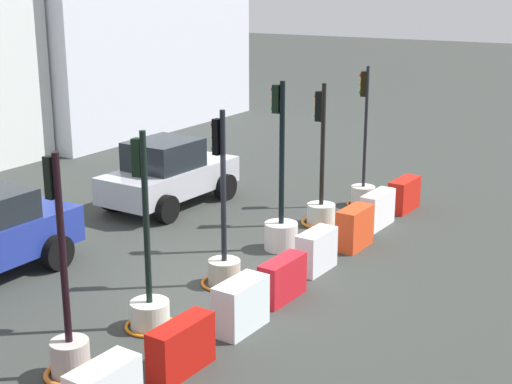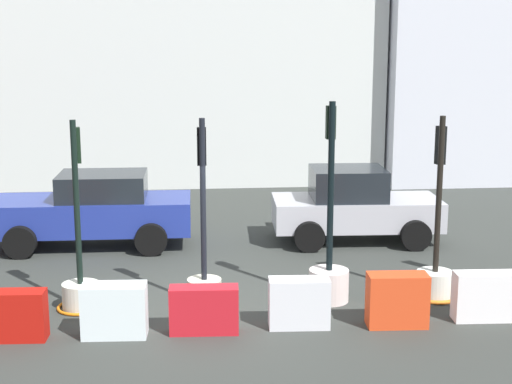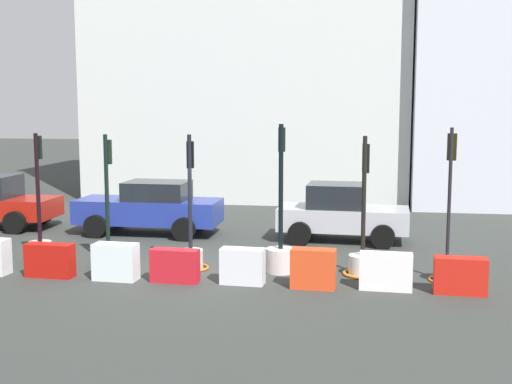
% 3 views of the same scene
% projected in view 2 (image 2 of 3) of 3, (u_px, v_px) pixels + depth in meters
% --- Properties ---
extents(ground_plane, '(120.00, 120.00, 0.00)m').
position_uv_depth(ground_plane, '(206.00, 308.00, 13.33)').
color(ground_plane, '#323532').
extents(traffic_light_2, '(0.85, 0.85, 3.31)m').
position_uv_depth(traffic_light_2, '(80.00, 278.00, 13.21)').
color(traffic_light_2, silver).
rests_on(traffic_light_2, ground_plane).
extents(traffic_light_3, '(0.89, 0.89, 3.32)m').
position_uv_depth(traffic_light_3, '(204.00, 276.00, 13.36)').
color(traffic_light_3, '#B8B8A3').
rests_on(traffic_light_3, ground_plane).
extents(traffic_light_4, '(0.71, 0.71, 3.58)m').
position_uv_depth(traffic_light_4, '(329.00, 267.00, 13.57)').
color(traffic_light_4, silver).
rests_on(traffic_light_4, ground_plane).
extents(traffic_light_5, '(0.93, 0.93, 3.31)m').
position_uv_depth(traffic_light_5, '(435.00, 271.00, 13.80)').
color(traffic_light_5, silver).
rests_on(traffic_light_5, ground_plane).
extents(construction_barrier_2, '(1.16, 0.44, 0.79)m').
position_uv_depth(construction_barrier_2, '(9.00, 316.00, 11.85)').
color(construction_barrier_2, '#AE130C').
rests_on(construction_barrier_2, ground_plane).
extents(construction_barrier_3, '(1.04, 0.52, 0.85)m').
position_uv_depth(construction_barrier_3, '(114.00, 310.00, 11.99)').
color(construction_barrier_3, silver).
rests_on(construction_barrier_3, ground_plane).
extents(construction_barrier_4, '(1.12, 0.42, 0.77)m').
position_uv_depth(construction_barrier_4, '(204.00, 310.00, 12.14)').
color(construction_barrier_4, red).
rests_on(construction_barrier_4, ground_plane).
extents(construction_barrier_5, '(1.01, 0.46, 0.82)m').
position_uv_depth(construction_barrier_5, '(299.00, 303.00, 12.38)').
color(construction_barrier_5, silver).
rests_on(construction_barrier_5, ground_plane).
extents(construction_barrier_6, '(1.00, 0.48, 0.88)m').
position_uv_depth(construction_barrier_6, '(397.00, 300.00, 12.42)').
color(construction_barrier_6, red).
rests_on(construction_barrier_6, ground_plane).
extents(construction_barrier_7, '(1.15, 0.43, 0.83)m').
position_uv_depth(construction_barrier_7, '(488.00, 296.00, 12.69)').
color(construction_barrier_7, white).
rests_on(construction_barrier_7, ground_plane).
extents(car_blue_estate, '(4.52, 2.08, 1.67)m').
position_uv_depth(car_blue_estate, '(93.00, 210.00, 17.13)').
color(car_blue_estate, navy).
rests_on(car_blue_estate, ground_plane).
extents(car_silver_hatchback, '(3.89, 2.15, 1.71)m').
position_uv_depth(car_silver_hatchback, '(354.00, 206.00, 17.56)').
color(car_silver_hatchback, '#AFB0B9').
rests_on(car_silver_hatchback, ground_plane).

